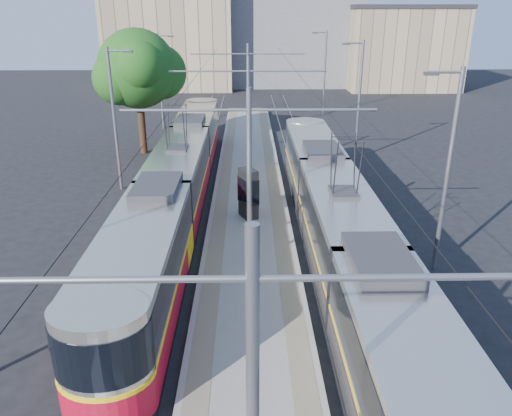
{
  "coord_description": "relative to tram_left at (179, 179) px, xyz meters",
  "views": [
    {
      "loc": [
        -0.05,
        -9.84,
        9.85
      ],
      "look_at": [
        0.3,
        10.81,
        1.6
      ],
      "focal_mm": 35.0,
      "sensor_mm": 36.0,
      "label": 1
    }
  ],
  "objects": [
    {
      "name": "building_right",
      "position": [
        23.6,
        43.33,
        3.49
      ],
      "size": [
        14.28,
        10.2,
        10.38
      ],
      "color": "tan",
      "rests_on": "ground"
    },
    {
      "name": "tram_right",
      "position": [
        7.2,
        -6.64,
        0.15
      ],
      "size": [
        2.43,
        28.46,
        5.5
      ],
      "color": "black",
      "rests_on": "ground"
    },
    {
      "name": "tactile_strip_left",
      "position": [
        2.15,
        2.33,
        -1.4
      ],
      "size": [
        0.7,
        50.0,
        0.01
      ],
      "primitive_type": "cube",
      "color": "gray",
      "rests_on": "platform"
    },
    {
      "name": "rails",
      "position": [
        3.6,
        2.33,
        -1.69
      ],
      "size": [
        8.71,
        70.0,
        0.03
      ],
      "color": "gray",
      "rests_on": "ground"
    },
    {
      "name": "tram_left",
      "position": [
        0.0,
        0.0,
        0.0
      ],
      "size": [
        2.43,
        30.86,
        5.5
      ],
      "color": "black",
      "rests_on": "ground"
    },
    {
      "name": "street_lamps",
      "position": [
        3.6,
        6.33,
        2.48
      ],
      "size": [
        15.18,
        38.22,
        8.0
      ],
      "color": "slate",
      "rests_on": "ground"
    },
    {
      "name": "catenary",
      "position": [
        3.6,
        -0.51,
        2.82
      ],
      "size": [
        9.2,
        70.0,
        7.0
      ],
      "color": "slate",
      "rests_on": "platform"
    },
    {
      "name": "platform",
      "position": [
        3.6,
        2.33,
        -1.56
      ],
      "size": [
        4.0,
        50.0,
        0.3
      ],
      "primitive_type": "cube",
      "color": "gray",
      "rests_on": "ground"
    },
    {
      "name": "tactile_strip_right",
      "position": [
        5.05,
        2.33,
        -1.4
      ],
      "size": [
        0.7,
        50.0,
        0.01
      ],
      "primitive_type": "cube",
      "color": "gray",
      "rests_on": "platform"
    },
    {
      "name": "building_left",
      "position": [
        -6.4,
        45.33,
        5.7
      ],
      "size": [
        16.32,
        12.24,
        14.78
      ],
      "color": "tan",
      "rests_on": "ground"
    },
    {
      "name": "building_centre",
      "position": [
        9.6,
        49.33,
        5.18
      ],
      "size": [
        18.36,
        14.28,
        13.76
      ],
      "color": "slate",
      "rests_on": "ground"
    },
    {
      "name": "shelter",
      "position": [
        3.56,
        -1.73,
        -0.13
      ],
      "size": [
        1.07,
        1.28,
        2.44
      ],
      "rotation": [
        0.0,
        0.0,
        0.42
      ],
      "color": "black",
      "rests_on": "platform"
    },
    {
      "name": "tree",
      "position": [
        -3.72,
        11.49,
        4.19
      ],
      "size": [
        6.01,
        5.55,
        8.73
      ],
      "color": "#382314",
      "rests_on": "ground"
    }
  ]
}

